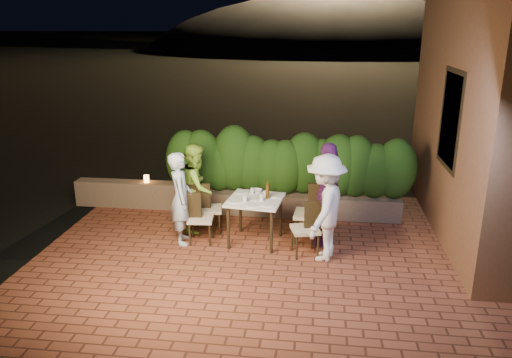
% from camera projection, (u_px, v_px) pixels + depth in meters
% --- Properties ---
extents(ground, '(400.00, 400.00, 0.00)m').
position_uv_depth(ground, '(261.00, 270.00, 7.28)').
color(ground, black).
rests_on(ground, ground).
extents(terrace_floor, '(7.00, 6.00, 0.15)m').
position_uv_depth(terrace_floor, '(265.00, 259.00, 7.77)').
color(terrace_floor, brown).
rests_on(terrace_floor, ground).
extents(building_wall, '(1.60, 5.00, 5.00)m').
position_uv_depth(building_wall, '(499.00, 84.00, 7.98)').
color(building_wall, brown).
rests_on(building_wall, ground).
extents(window_pane, '(0.08, 1.00, 1.40)m').
position_uv_depth(window_pane, '(452.00, 119.00, 7.75)').
color(window_pane, black).
rests_on(window_pane, building_wall).
extents(window_frame, '(0.06, 1.15, 1.55)m').
position_uv_depth(window_frame, '(452.00, 119.00, 7.75)').
color(window_frame, black).
rests_on(window_frame, building_wall).
extents(planter, '(4.20, 0.55, 0.40)m').
position_uv_depth(planter, '(286.00, 203.00, 9.37)').
color(planter, brown).
rests_on(planter, ground).
extents(hedge, '(4.00, 0.70, 1.10)m').
position_uv_depth(hedge, '(286.00, 165.00, 9.14)').
color(hedge, '#1E4312').
rests_on(hedge, planter).
extents(parapet, '(2.20, 0.30, 0.50)m').
position_uv_depth(parapet, '(132.00, 194.00, 9.71)').
color(parapet, brown).
rests_on(parapet, ground).
extents(hill, '(52.00, 40.00, 22.00)m').
position_uv_depth(hill, '(330.00, 82.00, 65.01)').
color(hill, black).
rests_on(hill, ground).
extents(dining_table, '(0.94, 0.94, 0.75)m').
position_uv_depth(dining_table, '(255.00, 221.00, 8.07)').
color(dining_table, white).
rests_on(dining_table, ground).
extents(plate_nw, '(0.24, 0.24, 0.01)m').
position_uv_depth(plate_nw, '(235.00, 201.00, 7.84)').
color(plate_nw, white).
rests_on(plate_nw, dining_table).
extents(plate_sw, '(0.23, 0.23, 0.01)m').
position_uv_depth(plate_sw, '(242.00, 192.00, 8.26)').
color(plate_sw, white).
rests_on(plate_sw, dining_table).
extents(plate_ne, '(0.22, 0.22, 0.01)m').
position_uv_depth(plate_ne, '(268.00, 205.00, 7.69)').
color(plate_ne, white).
rests_on(plate_ne, dining_table).
extents(plate_se, '(0.24, 0.24, 0.01)m').
position_uv_depth(plate_se, '(277.00, 196.00, 8.08)').
color(plate_se, white).
rests_on(plate_se, dining_table).
extents(plate_centre, '(0.20, 0.20, 0.01)m').
position_uv_depth(plate_centre, '(256.00, 199.00, 7.93)').
color(plate_centre, white).
rests_on(plate_centre, dining_table).
extents(plate_front, '(0.21, 0.21, 0.01)m').
position_uv_depth(plate_front, '(252.00, 205.00, 7.66)').
color(plate_front, white).
rests_on(plate_front, dining_table).
extents(glass_nw, '(0.07, 0.07, 0.11)m').
position_uv_depth(glass_nw, '(245.00, 198.00, 7.81)').
color(glass_nw, silver).
rests_on(glass_nw, dining_table).
extents(glass_sw, '(0.06, 0.06, 0.10)m').
position_uv_depth(glass_sw, '(252.00, 191.00, 8.17)').
color(glass_sw, silver).
rests_on(glass_sw, dining_table).
extents(glass_ne, '(0.06, 0.06, 0.11)m').
position_uv_depth(glass_ne, '(262.00, 197.00, 7.86)').
color(glass_ne, silver).
rests_on(glass_ne, dining_table).
extents(glass_se, '(0.06, 0.06, 0.10)m').
position_uv_depth(glass_se, '(265.00, 194.00, 8.05)').
color(glass_se, silver).
rests_on(glass_se, dining_table).
extents(beer_bottle, '(0.06, 0.06, 0.30)m').
position_uv_depth(beer_bottle, '(268.00, 189.00, 7.94)').
color(beer_bottle, '#4D300C').
rests_on(beer_bottle, dining_table).
extents(bowl, '(0.21, 0.21, 0.04)m').
position_uv_depth(bowl, '(257.00, 191.00, 8.28)').
color(bowl, white).
rests_on(bowl, dining_table).
extents(chair_left_front, '(0.43, 0.43, 0.85)m').
position_uv_depth(chair_left_front, '(201.00, 218.00, 8.06)').
color(chair_left_front, black).
rests_on(chair_left_front, ground).
extents(chair_left_back, '(0.47, 0.47, 0.87)m').
position_uv_depth(chair_left_back, '(210.00, 208.00, 8.46)').
color(chair_left_back, black).
rests_on(chair_left_back, ground).
extents(chair_right_front, '(0.50, 0.50, 0.87)m').
position_uv_depth(chair_right_front, '(305.00, 228.00, 7.62)').
color(chair_right_front, black).
rests_on(chair_right_front, ground).
extents(chair_right_back, '(0.50, 0.50, 1.00)m').
position_uv_depth(chair_right_back, '(309.00, 213.00, 8.05)').
color(chair_right_back, black).
rests_on(chair_right_back, ground).
extents(diner_blue, '(0.50, 0.63, 1.51)m').
position_uv_depth(diner_blue, '(181.00, 198.00, 7.96)').
color(diner_blue, silver).
rests_on(diner_blue, ground).
extents(diner_green, '(0.61, 0.76, 1.52)m').
position_uv_depth(diner_green, '(197.00, 187.00, 8.50)').
color(diner_green, '#A2DD45').
rests_on(diner_green, ground).
extents(diner_white, '(0.88, 1.18, 1.63)m').
position_uv_depth(diner_white, '(325.00, 208.00, 7.39)').
color(diner_white, white).
rests_on(diner_white, ground).
extents(diner_purple, '(0.56, 1.04, 1.68)m').
position_uv_depth(diner_purple, '(328.00, 194.00, 7.90)').
color(diner_purple, '#61236B').
rests_on(diner_purple, ground).
extents(parapet_lamp, '(0.10, 0.10, 0.14)m').
position_uv_depth(parapet_lamp, '(146.00, 179.00, 9.58)').
color(parapet_lamp, orange).
rests_on(parapet_lamp, parapet).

